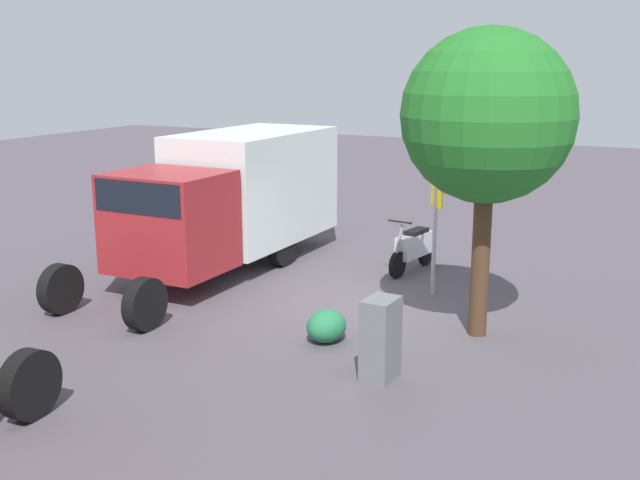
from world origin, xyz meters
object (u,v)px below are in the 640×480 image
(stop_sign, at_px, (436,194))
(street_tree, at_px, (488,117))
(box_truck_near, at_px, (230,195))
(utility_cabinet, at_px, (380,339))
(bike_rack_hoop, at_px, (481,286))
(motorcycle, at_px, (413,247))

(stop_sign, xyz_separation_m, street_tree, (1.78, 1.34, 1.58))
(box_truck_near, distance_m, stop_sign, 4.61)
(box_truck_near, xyz_separation_m, street_tree, (1.78, 5.93, 1.95))
(box_truck_near, xyz_separation_m, utility_cabinet, (4.16, 5.17, -1.00))
(bike_rack_hoop, bearing_deg, box_truck_near, -79.98)
(motorcycle, relative_size, street_tree, 0.37)
(street_tree, bearing_deg, stop_sign, -142.99)
(street_tree, height_order, bike_rack_hoop, street_tree)
(utility_cabinet, bearing_deg, box_truck_near, -128.81)
(motorcycle, bearing_deg, box_truck_near, -59.25)
(motorcycle, xyz_separation_m, bike_rack_hoop, (0.50, 1.62, -0.52))
(street_tree, bearing_deg, box_truck_near, -106.69)
(motorcycle, bearing_deg, stop_sign, 42.17)
(box_truck_near, bearing_deg, motorcycle, 112.02)
(utility_cabinet, bearing_deg, bike_rack_hoop, 178.70)
(box_truck_near, xyz_separation_m, bike_rack_hoop, (-0.93, 5.28, -1.59))
(utility_cabinet, bearing_deg, street_tree, 162.21)
(utility_cabinet, relative_size, bike_rack_hoop, 1.40)
(stop_sign, relative_size, street_tree, 0.60)
(box_truck_near, distance_m, motorcycle, 4.08)
(stop_sign, height_order, street_tree, street_tree)
(utility_cabinet, height_order, bike_rack_hoop, utility_cabinet)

